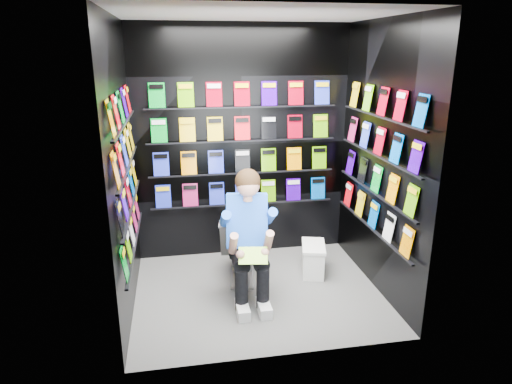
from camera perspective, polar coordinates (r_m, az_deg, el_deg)
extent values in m
plane|color=#5A5A58|center=(4.66, 0.25, -12.41)|extent=(2.40, 2.40, 0.00)
plane|color=white|center=(4.06, 0.30, 21.38)|extent=(2.40, 2.40, 0.00)
cube|color=black|center=(5.14, -1.76, 5.95)|extent=(2.40, 0.04, 2.60)
cube|color=black|center=(3.23, 3.49, -0.97)|extent=(2.40, 0.04, 2.60)
cube|color=black|center=(4.13, -16.33, 2.43)|extent=(0.04, 2.00, 2.60)
cube|color=black|center=(4.54, 15.37, 3.81)|extent=(0.04, 2.00, 2.60)
imported|color=white|center=(4.80, -1.86, -6.57)|extent=(0.53, 0.81, 0.73)
cube|color=silver|center=(5.00, 7.14, -8.45)|extent=(0.31, 0.44, 0.30)
cube|color=silver|center=(4.93, 7.21, -6.73)|extent=(0.34, 0.47, 0.03)
cube|color=green|center=(4.06, -0.37, -7.95)|extent=(0.28, 0.19, 0.11)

